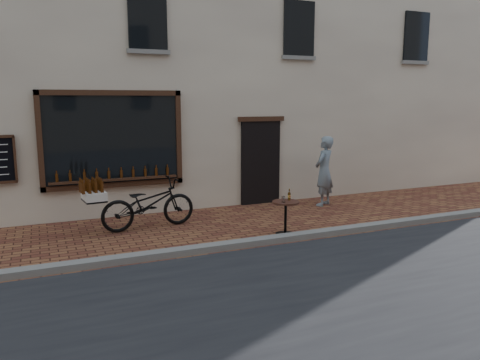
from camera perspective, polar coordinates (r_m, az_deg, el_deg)
name	(u,v)px	position (r m, az deg, el deg)	size (l,w,h in m)	color
ground	(249,249)	(8.82, 1.14, -8.43)	(90.00, 90.00, 0.00)	#57271C
kerb	(245,243)	(8.98, 0.61, -7.70)	(90.00, 0.25, 0.12)	slate
shop_building	(158,22)	(14.71, -9.92, 18.40)	(28.00, 6.20, 10.00)	beige
cargo_bicycle	(147,203)	(10.26, -11.32, -2.82)	(2.47, 0.94, 1.16)	black
bistro_table	(286,211)	(9.65, 5.59, -3.76)	(0.55, 0.55, 0.95)	black
pedestrian	(324,171)	(12.41, 10.22, 1.08)	(0.67, 0.44, 1.82)	slate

